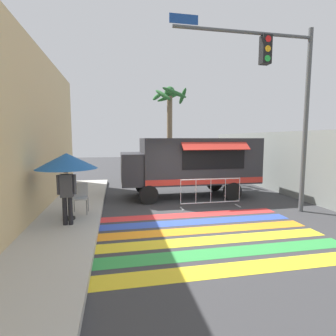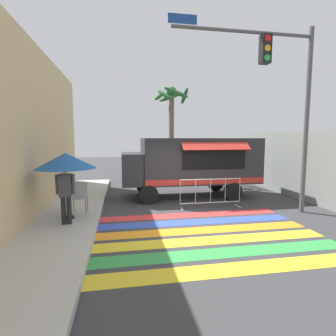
{
  "view_description": "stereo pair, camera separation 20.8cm",
  "coord_description": "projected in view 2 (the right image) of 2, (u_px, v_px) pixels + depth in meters",
  "views": [
    {
      "loc": [
        -2.35,
        -7.97,
        2.62
      ],
      "look_at": [
        -0.31,
        2.23,
        1.45
      ],
      "focal_mm": 28.0,
      "sensor_mm": 36.0,
      "label": 1
    },
    {
      "loc": [
        -2.14,
        -8.01,
        2.62
      ],
      "look_at": [
        -0.31,
        2.23,
        1.45
      ],
      "focal_mm": 28.0,
      "sensor_mm": 36.0,
      "label": 2
    }
  ],
  "objects": [
    {
      "name": "ground_plane",
      "position": [
        189.0,
        220.0,
        8.5
      ],
      "size": [
        60.0,
        60.0,
        0.0
      ],
      "primitive_type": "plane",
      "color": "#38383A"
    },
    {
      "name": "sidewalk_left",
      "position": [
        20.0,
        226.0,
        7.6
      ],
      "size": [
        4.4,
        16.0,
        0.16
      ],
      "color": "#B7B5AD",
      "rests_on": "ground_plane"
    },
    {
      "name": "building_left_facade",
      "position": [
        19.0,
        130.0,
        7.32
      ],
      "size": [
        0.25,
        16.0,
        5.71
      ],
      "color": "#DBBC84",
      "rests_on": "ground_plane"
    },
    {
      "name": "concrete_wall_right",
      "position": [
        287.0,
        163.0,
        12.22
      ],
      "size": [
        0.2,
        16.0,
        2.94
      ],
      "color": "gray",
      "rests_on": "ground_plane"
    },
    {
      "name": "crosswalk_painted",
      "position": [
        203.0,
        235.0,
        7.12
      ],
      "size": [
        6.4,
        4.36,
        0.01
      ],
      "color": "yellow",
      "rests_on": "ground_plane"
    },
    {
      "name": "food_truck",
      "position": [
        189.0,
        162.0,
        11.71
      ],
      "size": [
        5.99,
        2.72,
        2.63
      ],
      "color": "#2D2D33",
      "rests_on": "ground_plane"
    },
    {
      "name": "traffic_signal_pole",
      "position": [
        282.0,
        86.0,
        8.72
      ],
      "size": [
        4.95,
        0.29,
        6.36
      ],
      "color": "#515456",
      "rests_on": "ground_plane"
    },
    {
      "name": "patio_umbrella",
      "position": [
        66.0,
        161.0,
        7.88
      ],
      "size": [
        1.79,
        1.79,
        2.03
      ],
      "color": "black",
      "rests_on": "sidewalk_left"
    },
    {
      "name": "folding_chair",
      "position": [
        80.0,
        195.0,
        8.7
      ],
      "size": [
        0.47,
        0.47,
        1.0
      ],
      "rotation": [
        0.0,
        0.0,
        -0.08
      ],
      "color": "#4C4C51",
      "rests_on": "sidewalk_left"
    },
    {
      "name": "vendor_person",
      "position": [
        65.0,
        191.0,
        7.46
      ],
      "size": [
        0.53,
        0.23,
        1.72
      ],
      "rotation": [
        0.0,
        0.0,
        0.25
      ],
      "color": "black",
      "rests_on": "sidewalk_left"
    },
    {
      "name": "barricade_front",
      "position": [
        210.0,
        193.0,
        9.89
      ],
      "size": [
        2.37,
        0.44,
        1.12
      ],
      "color": "#B7BABF",
      "rests_on": "ground_plane"
    },
    {
      "name": "palm_tree",
      "position": [
        171.0,
        114.0,
        15.42
      ],
      "size": [
        2.04,
        2.08,
        5.64
      ],
      "color": "#7A664C",
      "rests_on": "ground_plane"
    }
  ]
}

